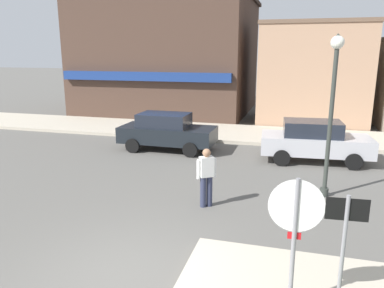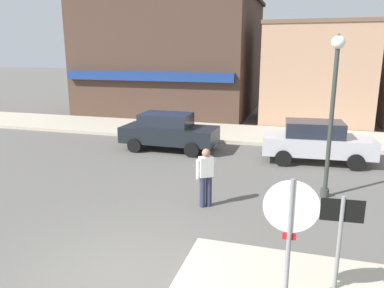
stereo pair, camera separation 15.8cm
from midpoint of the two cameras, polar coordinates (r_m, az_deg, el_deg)
name	(u,v)px [view 1 (the left image)]	position (r m, az deg, el deg)	size (l,w,h in m)	color
ground_plane	(125,280)	(7.42, -10.83, -19.62)	(160.00, 160.00, 0.00)	#5B5954
kerb_far	(236,133)	(18.98, 6.49, 1.63)	(80.00, 4.00, 0.15)	#B7AD99
stop_sign	(295,228)	(5.88, 14.63, -12.31)	(0.82, 0.09, 2.30)	gray
one_way_sign	(344,245)	(6.04, 21.38, -14.08)	(0.60, 0.07, 2.10)	gray
lamp_post	(333,94)	(10.91, 20.28, 7.19)	(0.36, 0.36, 4.54)	#333833
parked_car_nearest	(167,131)	(15.85, -4.14, 1.97)	(4.01, 1.91, 1.56)	black
parked_car_second	(314,141)	(14.83, 17.86, 0.50)	(4.11, 2.10, 1.56)	#B7B7BC
pedestrian_crossing_near	(206,176)	(9.97, 1.75, -4.86)	(0.50, 0.39, 1.61)	#2D334C
building_corner_shop	(171,56)	(26.63, -3.37, 13.27)	(11.10, 10.25, 7.60)	#473328
building_storefront_left_near	(313,74)	(23.00, 17.72, 10.17)	(5.97, 5.24, 5.68)	tan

